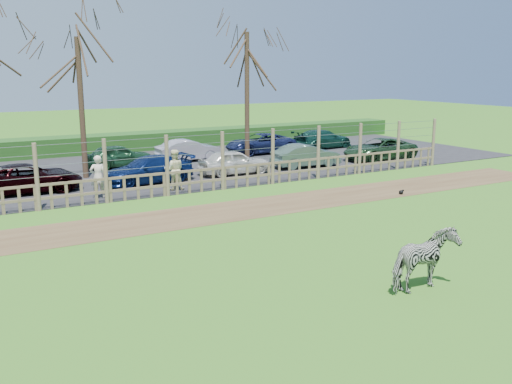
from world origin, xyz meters
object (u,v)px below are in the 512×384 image
tree_mid (79,74)px  car_4 (234,162)px  car_12 (260,144)px  visitor_a (98,177)px  car_13 (323,139)px  tree_right (247,66)px  zebra (425,260)px  car_3 (148,170)px  visitor_b (174,170)px  car_6 (380,149)px  car_10 (118,156)px  car_5 (306,156)px  crow (401,192)px  car_11 (189,150)px  car_2 (28,178)px

tree_mid → car_4: 8.22m
tree_mid → car_12: bearing=13.5°
visitor_a → car_13: 17.89m
tree_right → car_13: 8.44m
zebra → car_3: bearing=-1.1°
tree_right → zebra: tree_right is taller
visitor_b → car_6: bearing=-152.1°
car_10 → car_3: bearing=173.5°
car_5 → car_10: bearing=64.8°
crow → car_5: size_ratio=0.07×
zebra → car_4: zebra is taller
tree_mid → car_11: bearing=19.2°
visitor_b → car_6: visitor_b is taller
tree_mid → visitor_b: bearing=-60.7°
car_3 → tree_right: bearing=108.6°
car_2 → car_11: size_ratio=1.19×
zebra → car_12: size_ratio=0.41×
tree_right → car_2: 12.97m
car_13 → car_10: bearing=86.8°
car_2 → car_13: 19.19m
crow → car_13: size_ratio=0.06×
tree_right → visitor_b: tree_right is taller
tree_right → car_11: 5.64m
car_10 → car_12: size_ratio=0.82×
zebra → car_11: zebra is taller
car_6 → car_10: size_ratio=1.23×
car_6 → car_13: bearing=-179.2°
zebra → car_10: size_ratio=0.50×
tree_right → car_4: 6.12m
car_11 → car_10: bearing=91.3°
tree_mid → car_11: size_ratio=1.87×
car_3 → car_12: size_ratio=0.96×
car_3 → visitor_b: bearing=6.1°
zebra → car_13: zebra is taller
car_4 → car_10: size_ratio=1.00×
visitor_b → car_3: 2.10m
car_5 → car_12: same height
visitor_a → car_10: (2.78, 6.76, -0.26)m
zebra → visitor_a: visitor_a is taller
zebra → visitor_b: bearing=-2.3°
tree_mid → crow: size_ratio=28.02×
car_13 → crow: bearing=152.0°
car_2 → car_5: (13.58, -0.61, 0.00)m
tree_right → car_2: tree_right is taller
car_13 → visitor_a: bearing=108.6°
crow → car_4: size_ratio=0.07×
zebra → tree_mid: bearing=4.9°
car_5 → car_6: 4.98m
tree_right → car_6: size_ratio=1.70×
tree_right → car_10: 8.37m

